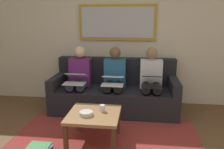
{
  "coord_description": "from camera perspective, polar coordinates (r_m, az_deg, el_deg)",
  "views": [
    {
      "loc": [
        -0.44,
        1.85,
        1.64
      ],
      "look_at": [
        0.0,
        -1.7,
        0.75
      ],
      "focal_mm": 36.89,
      "sensor_mm": 36.0,
      "label": 1
    }
  ],
  "objects": [
    {
      "name": "wall_rear",
      "position": [
        4.49,
        1.43,
        9.62
      ],
      "size": [
        6.0,
        0.12,
        2.6
      ],
      "primitive_type": "cube",
      "color": "beige",
      "rests_on": "ground_plane"
    },
    {
      "name": "area_rug",
      "position": [
        3.19,
        -1.96,
        -16.91
      ],
      "size": [
        2.6,
        1.8,
        0.01
      ],
      "primitive_type": "cube",
      "color": "maroon",
      "rests_on": "ground_plane"
    },
    {
      "name": "couch",
      "position": [
        4.21,
        0.7,
        -4.44
      ],
      "size": [
        2.2,
        0.9,
        0.9
      ],
      "color": "black",
      "rests_on": "ground_plane"
    },
    {
      "name": "framed_mirror",
      "position": [
        4.38,
        1.33,
        12.79
      ],
      "size": [
        1.44,
        0.05,
        0.65
      ],
      "color": "#B7892D"
    },
    {
      "name": "coffee_table",
      "position": [
        3.09,
        -4.5,
        -10.49
      ],
      "size": [
        0.67,
        0.67,
        0.42
      ],
      "color": "olive",
      "rests_on": "ground_plane"
    },
    {
      "name": "cup",
      "position": [
        3.1,
        -2.43,
        -8.34
      ],
      "size": [
        0.07,
        0.07,
        0.09
      ],
      "primitive_type": "cylinder",
      "color": "silver",
      "rests_on": "coffee_table"
    },
    {
      "name": "bowl",
      "position": [
        3.01,
        -6.44,
        -9.56
      ],
      "size": [
        0.17,
        0.17,
        0.05
      ],
      "primitive_type": "cylinder",
      "color": "beige",
      "rests_on": "coffee_table"
    },
    {
      "name": "person_left",
      "position": [
        4.04,
        9.66,
        -1.03
      ],
      "size": [
        0.38,
        0.58,
        1.14
      ],
      "color": "silver",
      "rests_on": "couch"
    },
    {
      "name": "laptop_black",
      "position": [
        3.81,
        9.82,
        -1.57
      ],
      "size": [
        0.31,
        0.39,
        0.16
      ],
      "color": "black"
    },
    {
      "name": "person_middle",
      "position": [
        4.06,
        0.6,
        -0.75
      ],
      "size": [
        0.38,
        0.58,
        1.14
      ],
      "color": "#235B84",
      "rests_on": "couch"
    },
    {
      "name": "laptop_white",
      "position": [
        3.81,
        0.18,
        -1.43
      ],
      "size": [
        0.36,
        0.33,
        0.14
      ],
      "color": "white"
    },
    {
      "name": "person_right",
      "position": [
        4.18,
        -8.15,
        -0.47
      ],
      "size": [
        0.38,
        0.58,
        1.14
      ],
      "color": "#66236B",
      "rests_on": "couch"
    },
    {
      "name": "laptop_silver",
      "position": [
        3.96,
        -9.03,
        -1.04
      ],
      "size": [
        0.36,
        0.37,
        0.16
      ],
      "color": "silver"
    },
    {
      "name": "magazine_stack",
      "position": [
        3.21,
        -17.65,
        -16.91
      ],
      "size": [
        0.35,
        0.28,
        0.05
      ],
      "color": "red",
      "rests_on": "ground_plane"
    }
  ]
}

